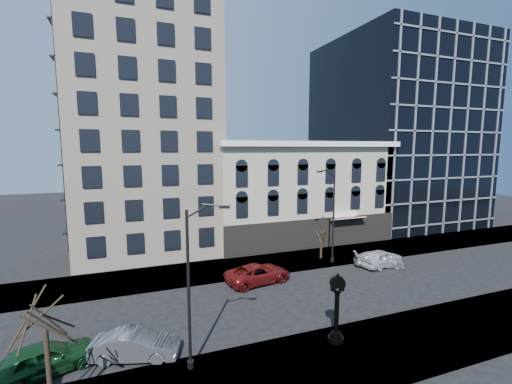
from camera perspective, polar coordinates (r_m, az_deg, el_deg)
name	(u,v)px	position (r m, az deg, el deg)	size (l,w,h in m)	color
ground	(250,305)	(27.02, -1.04, -18.33)	(160.00, 160.00, 0.00)	black
sidewalk_far	(222,269)	(34.06, -5.66, -12.70)	(160.00, 6.00, 0.12)	gray
sidewalk_near	(300,368)	(20.62, 7.33, -27.09)	(160.00, 6.00, 0.12)	gray
cream_tower	(143,80)	(42.59, -18.38, 17.25)	(15.90, 15.40, 42.50)	beige
victorian_row	(296,193)	(44.13, 6.75, -0.17)	(22.60, 11.19, 12.50)	#AAA38C
glass_office	(395,134)	(59.50, 22.14, 8.99)	(20.00, 20.15, 28.00)	black
street_clock	(337,311)	(22.15, 13.29, -18.71)	(0.97, 0.97, 4.26)	black
street_lamp_near	(200,243)	(17.71, -9.25, -8.43)	(2.22, 1.06, 9.01)	black
street_lamp_far	(329,192)	(34.56, 12.02, 0.07)	(2.50, 0.64, 9.69)	black
bare_tree_near	(44,309)	(17.07, -31.89, -16.27)	(3.90, 3.90, 6.69)	#312518
bare_tree_far	(321,231)	(36.80, 10.86, -6.36)	(2.30, 2.30, 3.95)	#312518
car_near_a	(45,358)	(22.58, -31.76, -22.52)	(2.02, 5.03, 1.71)	#143F1E
car_near_b	(135,345)	(21.96, -19.49, -22.91)	(1.66, 4.76, 1.57)	#595B60
car_far_a	(258,273)	(30.74, 0.36, -13.42)	(2.70, 5.85, 1.63)	maroon
car_far_b	(379,259)	(36.77, 19.77, -10.54)	(1.96, 4.81, 1.40)	#A5A8AD
car_far_c	(381,258)	(36.89, 20.15, -10.27)	(1.97, 4.89, 1.67)	silver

